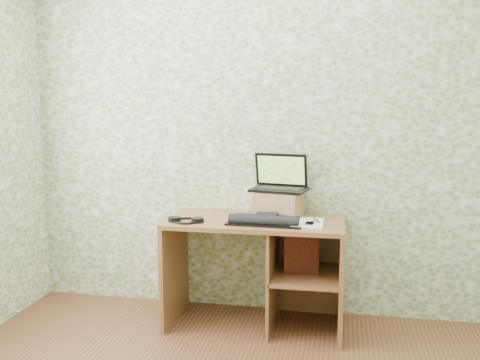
% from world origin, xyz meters
% --- Properties ---
extents(wall_back, '(3.50, 0.00, 3.50)m').
position_xyz_m(wall_back, '(0.00, 1.75, 1.30)').
color(wall_back, white).
rests_on(wall_back, ground).
extents(desk, '(1.20, 0.60, 0.75)m').
position_xyz_m(desk, '(0.08, 1.47, 0.48)').
color(desk, brown).
rests_on(desk, floor).
extents(riser, '(0.34, 0.30, 0.18)m').
position_xyz_m(riser, '(0.14, 1.58, 0.84)').
color(riser, '#A46E49').
rests_on(riser, desk).
extents(laptop, '(0.42, 0.33, 0.25)m').
position_xyz_m(laptop, '(0.14, 1.63, 0.99)').
color(laptop, black).
rests_on(laptop, riser).
extents(keyboard, '(0.50, 0.27, 0.07)m').
position_xyz_m(keyboard, '(0.08, 1.33, 0.77)').
color(keyboard, black).
rests_on(keyboard, desk).
extents(headphones, '(0.25, 0.18, 0.03)m').
position_xyz_m(headphones, '(-0.45, 1.28, 0.76)').
color(headphones, black).
rests_on(headphones, desk).
extents(notepad, '(0.21, 0.29, 0.01)m').
position_xyz_m(notepad, '(0.36, 1.37, 0.76)').
color(notepad, white).
rests_on(notepad, desk).
extents(mouse, '(0.07, 0.10, 0.03)m').
position_xyz_m(mouse, '(0.37, 1.33, 0.78)').
color(mouse, silver).
rests_on(mouse, notepad).
extents(pen, '(0.05, 0.14, 0.01)m').
position_xyz_m(pen, '(0.41, 1.43, 0.77)').
color(pen, black).
rests_on(pen, notepad).
extents(red_box, '(0.24, 0.11, 0.28)m').
position_xyz_m(red_box, '(0.31, 1.44, 0.53)').
color(red_box, maroon).
rests_on(red_box, desk).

